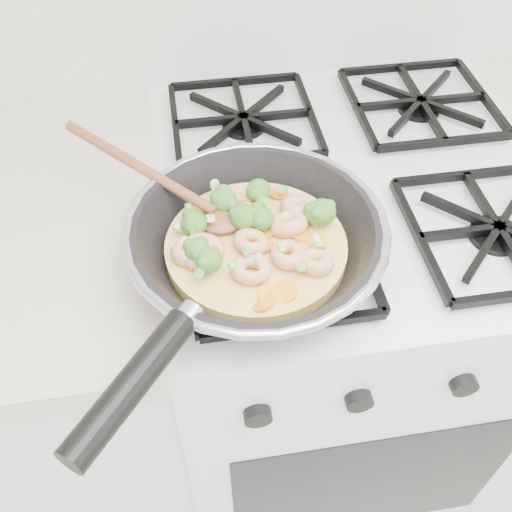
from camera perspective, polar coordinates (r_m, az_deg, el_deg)
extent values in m
cube|color=white|center=(1.23, 7.17, -8.49)|extent=(0.60, 0.60, 0.90)
cube|color=black|center=(1.10, 11.17, -21.46)|extent=(0.48, 0.00, 0.40)
cube|color=black|center=(0.88, 10.00, 8.21)|extent=(0.56, 0.56, 0.02)
torus|color=#B7B7BE|center=(0.69, 0.00, 2.85)|extent=(0.32, 0.32, 0.01)
cylinder|color=black|center=(0.57, -12.23, -12.36)|extent=(0.13, 0.16, 0.03)
cylinder|color=#F7CF6B|center=(0.71, 0.00, 0.82)|extent=(0.22, 0.22, 0.02)
ellipsoid|color=brown|center=(0.72, -3.32, 3.50)|extent=(0.07, 0.07, 0.02)
cylinder|color=brown|center=(0.77, -11.47, 8.62)|extent=(0.19, 0.18, 0.04)
torus|color=#DFAB84|center=(0.69, -0.48, 1.41)|extent=(0.06, 0.06, 0.02)
torus|color=#DFAB84|center=(0.67, 5.87, -0.58)|extent=(0.06, 0.06, 0.02)
torus|color=#DFAB84|center=(0.73, 4.08, 4.75)|extent=(0.07, 0.07, 0.02)
torus|color=#DFAB84|center=(0.66, -0.44, -1.37)|extent=(0.05, 0.05, 0.02)
torus|color=#DFAB84|center=(0.68, -5.51, 0.09)|extent=(0.07, 0.07, 0.02)
torus|color=#DFAB84|center=(0.71, 3.19, 3.16)|extent=(0.05, 0.05, 0.03)
torus|color=#DFAB84|center=(0.69, -6.42, 0.42)|extent=(0.05, 0.05, 0.03)
torus|color=#DFAB84|center=(0.68, 3.13, 0.15)|extent=(0.06, 0.05, 0.02)
torus|color=#DFAB84|center=(0.74, -1.84, 5.02)|extent=(0.05, 0.05, 0.03)
torus|color=#DFAB84|center=(0.69, -5.22, 0.65)|extent=(0.06, 0.07, 0.03)
torus|color=#DFAB84|center=(0.69, -5.66, 0.63)|extent=(0.07, 0.07, 0.02)
ellipsoid|color=#4B8B2D|center=(0.70, -6.13, 3.18)|extent=(0.04, 0.04, 0.03)
ellipsoid|color=#4B8B2D|center=(0.67, -5.78, 0.52)|extent=(0.04, 0.04, 0.03)
ellipsoid|color=#4B8B2D|center=(0.74, 0.25, 6.39)|extent=(0.04, 0.04, 0.03)
ellipsoid|color=#4B8B2D|center=(0.66, -4.69, -0.40)|extent=(0.04, 0.04, 0.03)
ellipsoid|color=#4B8B2D|center=(0.71, -1.23, 3.85)|extent=(0.04, 0.04, 0.03)
ellipsoid|color=#4B8B2D|center=(0.70, 0.55, 3.72)|extent=(0.04, 0.04, 0.03)
ellipsoid|color=#4B8B2D|center=(0.73, -3.19, 5.42)|extent=(0.04, 0.04, 0.03)
ellipsoid|color=#4B8B2D|center=(0.72, 6.54, 4.30)|extent=(0.04, 0.04, 0.03)
ellipsoid|color=#4B8B2D|center=(0.72, 5.99, 4.25)|extent=(0.04, 0.04, 0.03)
cylinder|color=orange|center=(0.71, 4.53, 2.16)|extent=(0.04, 0.04, 0.01)
cylinder|color=orange|center=(0.68, 5.56, -0.89)|extent=(0.04, 0.04, 0.01)
cylinder|color=orange|center=(0.71, 0.80, 2.38)|extent=(0.04, 0.04, 0.01)
cylinder|color=orange|center=(0.73, -5.12, 3.56)|extent=(0.04, 0.04, 0.01)
cylinder|color=orange|center=(0.65, 2.89, -3.53)|extent=(0.04, 0.04, 0.01)
cylinder|color=orange|center=(0.71, 6.01, 1.32)|extent=(0.03, 0.03, 0.01)
cylinder|color=orange|center=(0.65, 1.43, -3.82)|extent=(0.04, 0.04, 0.01)
cylinder|color=orange|center=(0.70, 0.59, 1.11)|extent=(0.04, 0.04, 0.01)
cylinder|color=orange|center=(0.69, 5.15, -0.22)|extent=(0.04, 0.04, 0.01)
cylinder|color=orange|center=(0.64, 0.65, -4.51)|extent=(0.03, 0.03, 0.01)
cylinder|color=orange|center=(0.77, 2.21, 6.19)|extent=(0.03, 0.03, 0.01)
cylinder|color=#71C14D|center=(0.65, 4.57, -0.98)|extent=(0.01, 0.01, 0.01)
cylinder|color=beige|center=(0.71, -7.74, 2.83)|extent=(0.01, 0.01, 0.01)
cylinder|color=#71C14D|center=(0.73, -6.63, 4.95)|extent=(0.01, 0.01, 0.01)
cylinder|color=#71C14D|center=(0.68, 6.26, 1.01)|extent=(0.01, 0.01, 0.01)
cylinder|color=beige|center=(0.66, 0.37, -0.33)|extent=(0.01, 0.01, 0.01)
cylinder|color=#71C14D|center=(0.75, 2.66, 6.57)|extent=(0.01, 0.01, 0.01)
cylinder|color=#71C14D|center=(0.69, -6.23, 2.53)|extent=(0.01, 0.01, 0.01)
cylinder|color=#71C14D|center=(0.65, -5.59, -1.65)|extent=(0.01, 0.01, 0.01)
cylinder|color=#71C14D|center=(0.71, 0.16, 4.68)|extent=(0.01, 0.01, 0.01)
cylinder|color=#71C14D|center=(0.72, -1.60, 4.55)|extent=(0.01, 0.01, 0.01)
cylinder|color=#71C14D|center=(0.65, -2.34, -0.97)|extent=(0.01, 0.01, 0.01)
cylinder|color=beige|center=(0.69, -6.94, 1.35)|extent=(0.01, 0.01, 0.01)
cylinder|color=#71C14D|center=(0.67, -0.85, 0.52)|extent=(0.01, 0.01, 0.01)
cylinder|color=#71C14D|center=(0.72, 0.68, 5.44)|extent=(0.01, 0.01, 0.01)
cylinder|color=beige|center=(0.75, -4.07, 7.03)|extent=(0.01, 0.01, 0.01)
cylinder|color=beige|center=(0.67, 2.53, 0.95)|extent=(0.01, 0.01, 0.01)
cylinder|color=beige|center=(0.69, 5.99, 1.55)|extent=(0.01, 0.01, 0.01)
cylinder|color=#71C14D|center=(0.66, -0.88, 0.38)|extent=(0.01, 0.01, 0.01)
cylinder|color=beige|center=(0.70, -4.51, 3.73)|extent=(0.01, 0.01, 0.01)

